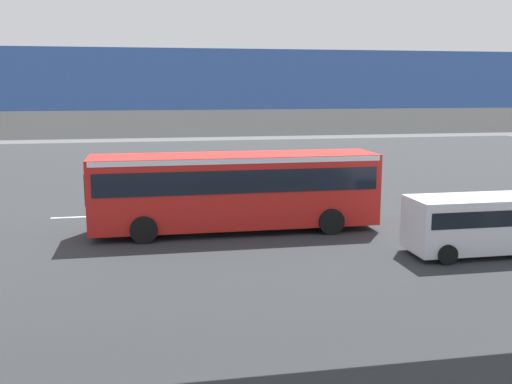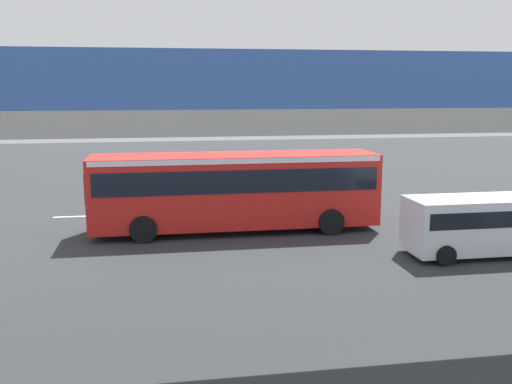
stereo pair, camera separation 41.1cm
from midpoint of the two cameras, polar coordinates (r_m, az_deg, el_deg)
ground at (r=24.56m, az=-3.67°, el=-3.50°), size 80.00×80.00×0.00m
city_bus at (r=23.64m, az=-1.57°, el=0.64°), size 11.54×2.85×3.15m
parked_van at (r=21.80m, az=21.19°, el=-2.76°), size 4.80×2.17×2.05m
bicycle_green at (r=25.38m, az=20.92°, el=-2.85°), size 1.77×0.44×0.96m
lane_dash_leftmost at (r=28.80m, az=7.61°, el=-1.51°), size 2.00×0.20×0.01m
lane_dash_left at (r=27.89m, az=-0.27°, el=-1.80°), size 2.00×0.20×0.01m
lane_dash_centre at (r=27.54m, az=-8.51°, el=-2.07°), size 2.00×0.20×0.01m
lane_dash_right at (r=27.77m, az=-16.80°, el=-2.30°), size 2.00×0.20×0.01m
pedestrian_overpass at (r=12.38m, az=1.78°, el=5.28°), size 24.92×2.60×6.51m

